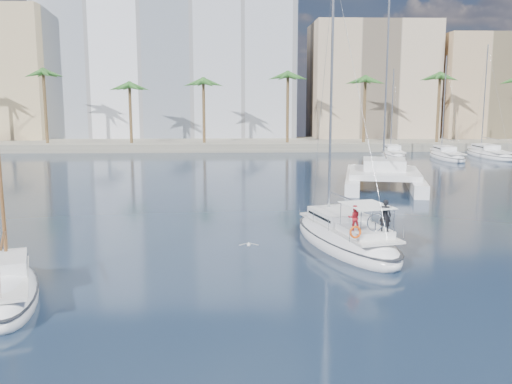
{
  "coord_description": "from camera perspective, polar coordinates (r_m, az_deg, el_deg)",
  "views": [
    {
      "loc": [
        -1.13,
        -27.81,
        8.4
      ],
      "look_at": [
        -0.02,
        1.5,
        3.32
      ],
      "focal_mm": 40.0,
      "sensor_mm": 36.0,
      "label": 1
    }
  ],
  "objects": [
    {
      "name": "ground",
      "position": [
        29.07,
        0.16,
        -6.96
      ],
      "size": [
        160.0,
        160.0,
        0.0
      ],
      "primitive_type": "plane",
      "color": "black",
      "rests_on": "ground"
    },
    {
      "name": "quay",
      "position": [
        89.16,
        -1.44,
        4.8
      ],
      "size": [
        120.0,
        14.0,
        1.2
      ],
      "primitive_type": "cube",
      "color": "gray",
      "rests_on": "ground"
    },
    {
      "name": "building_modern",
      "position": [
        101.55,
        -8.52,
        12.88
      ],
      "size": [
        42.0,
        16.0,
        28.0
      ],
      "primitive_type": "cube",
      "color": "white",
      "rests_on": "ground"
    },
    {
      "name": "building_beige",
      "position": [
        100.52,
        11.33,
        10.55
      ],
      "size": [
        20.0,
        14.0,
        20.0
      ],
      "primitive_type": "cube",
      "color": "tan",
      "rests_on": "ground"
    },
    {
      "name": "building_tan_right",
      "position": [
        105.07,
        22.39,
        9.43
      ],
      "size": [
        18.0,
        12.0,
        18.0
      ],
      "primitive_type": "cube",
      "color": "tan",
      "rests_on": "ground"
    },
    {
      "name": "palm_left",
      "position": [
        90.97,
        -23.74,
        10.2
      ],
      "size": [
        3.6,
        3.6,
        12.3
      ],
      "color": "brown",
      "rests_on": "ground"
    },
    {
      "name": "palm_centre",
      "position": [
        84.84,
        -1.43,
        11.09
      ],
      "size": [
        3.6,
        3.6,
        12.3
      ],
      "color": "brown",
      "rests_on": "ground"
    },
    {
      "name": "palm_right",
      "position": [
        91.81,
        20.69,
        10.38
      ],
      "size": [
        3.6,
        3.6,
        12.3
      ],
      "color": "brown",
      "rests_on": "ground"
    },
    {
      "name": "main_sloop",
      "position": [
        32.12,
        8.92,
        -4.51
      ],
      "size": [
        6.13,
        11.31,
        16.02
      ],
      "rotation": [
        0.0,
        0.0,
        0.26
      ],
      "color": "white",
      "rests_on": "ground"
    },
    {
      "name": "small_sloop",
      "position": [
        25.93,
        -23.67,
        -8.95
      ],
      "size": [
        4.98,
        8.37,
        11.47
      ],
      "rotation": [
        0.0,
        0.0,
        0.33
      ],
      "color": "white",
      "rests_on": "ground"
    },
    {
      "name": "catamaran",
      "position": [
        53.42,
        12.66,
        1.82
      ],
      "size": [
        9.44,
        14.55,
        19.39
      ],
      "rotation": [
        0.0,
        0.0,
        -0.22
      ],
      "color": "white",
      "rests_on": "ground"
    },
    {
      "name": "seagull",
      "position": [
        29.24,
        -0.73,
        -5.29
      ],
      "size": [
        1.02,
        0.44,
        0.19
      ],
      "color": "silver",
      "rests_on": "ground"
    },
    {
      "name": "moored_yacht_a",
      "position": [
        78.19,
        13.55,
        3.39
      ],
      "size": [
        3.37,
        9.52,
        11.9
      ],
      "primitive_type": null,
      "rotation": [
        0.0,
        0.0,
        -0.07
      ],
      "color": "white",
      "rests_on": "ground"
    },
    {
      "name": "moored_yacht_b",
      "position": [
        78.32,
        18.54,
        3.16
      ],
      "size": [
        3.32,
        10.83,
        13.72
      ],
      "primitive_type": null,
      "rotation": [
        0.0,
        0.0,
        -0.02
      ],
      "color": "white",
      "rests_on": "ground"
    },
    {
      "name": "moored_yacht_c",
      "position": [
        82.65,
        22.28,
        3.26
      ],
      "size": [
        3.98,
        12.33,
        15.54
      ],
      "primitive_type": null,
      "rotation": [
        0.0,
        0.0,
        0.03
      ],
      "color": "white",
      "rests_on": "ground"
    }
  ]
}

